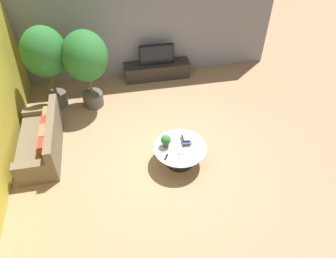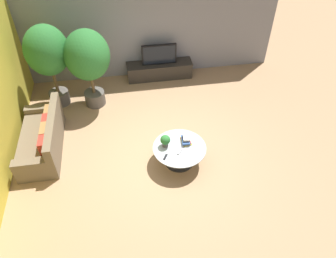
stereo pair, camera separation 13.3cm
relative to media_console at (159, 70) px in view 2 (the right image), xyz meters
name	(u,v)px [view 2 (the right image)]	position (x,y,z in m)	size (l,w,h in m)	color
ground_plane	(162,151)	(-0.38, -2.94, -0.24)	(24.00, 24.00, 0.00)	#9E7A56
back_wall_stone	(143,24)	(-0.38, 0.32, 1.26)	(7.40, 0.12, 3.00)	gray
media_console	(159,70)	(0.00, 0.00, 0.00)	(1.87, 0.50, 0.45)	#2D2823
television	(159,54)	(0.00, 0.00, 0.50)	(0.97, 0.13, 0.58)	black
coffee_table	(179,152)	(-0.05, -3.33, 0.08)	(1.12, 1.12, 0.45)	black
couch_by_wall	(43,139)	(-2.97, -2.43, 0.06)	(0.84, 1.94, 0.84)	brown
potted_palm_tall	(48,54)	(-2.75, -0.77, 1.22)	(1.04, 1.04, 2.16)	#514C47
potted_palm_corner	(88,58)	(-1.84, -0.95, 1.12)	(1.08, 1.08, 2.06)	#514C47
potted_plant_tabletop	(165,140)	(-0.34, -3.24, 0.38)	(0.21, 0.21, 0.28)	#514C47
book_stack	(186,140)	(0.11, -3.19, 0.28)	(0.22, 0.32, 0.14)	gold
remote_black	(165,157)	(-0.39, -3.56, 0.23)	(0.04, 0.16, 0.02)	black
remote_silver	(180,152)	(-0.08, -3.47, 0.23)	(0.04, 0.16, 0.02)	gray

